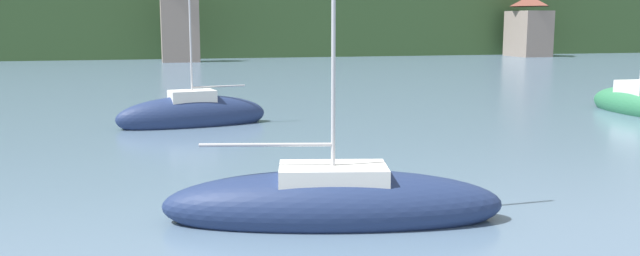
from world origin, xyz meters
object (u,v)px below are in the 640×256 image
at_px(sailboat_far_4, 639,104).
at_px(sailboat_mid_5, 333,203).
at_px(shore_building_central, 180,25).
at_px(sailboat_far_0, 193,115).
at_px(shore_building_eastcentral, 528,27).

height_order(sailboat_far_4, sailboat_mid_5, sailboat_far_4).
height_order(shore_building_central, sailboat_mid_5, sailboat_mid_5).
height_order(shore_building_central, sailboat_far_4, sailboat_far_4).
xyz_separation_m(sailboat_far_0, sailboat_far_4, (21.73, -1.64, 0.01)).
relative_size(shore_building_eastcentral, sailboat_mid_5, 0.87).
bearing_deg(sailboat_far_0, shore_building_central, -102.21).
height_order(shore_building_central, sailboat_far_0, shore_building_central).
bearing_deg(sailboat_far_4, sailboat_mid_5, 127.76).
relative_size(shore_building_central, sailboat_far_0, 1.13).
bearing_deg(shore_building_eastcentral, sailboat_mid_5, -124.84).
distance_m(shore_building_central, sailboat_mid_5, 65.49).
xyz_separation_m(shore_building_eastcentral, sailboat_mid_5, (-46.51, -66.81, -3.49)).
bearing_deg(sailboat_mid_5, shore_building_central, 102.75).
bearing_deg(sailboat_far_0, sailboat_far_4, 166.28).
xyz_separation_m(shore_building_central, shore_building_eastcentral, (46.01, 1.43, -0.35)).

